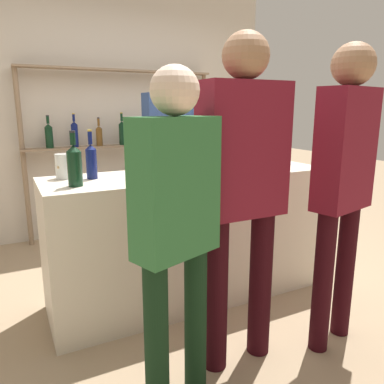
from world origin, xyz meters
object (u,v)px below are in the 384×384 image
Objects in this scene: counter_bottle_0 at (256,150)px; customer_right at (344,173)px; ice_bucket at (247,155)px; customer_center at (242,180)px; counter_bottle_1 at (278,149)px; counter_bottle_2 at (74,164)px; wine_glass at (163,157)px; counter_bottle_4 at (222,153)px; cork_jar at (64,166)px; customer_left at (176,218)px; counter_bottle_3 at (91,160)px; server_behind_counter at (171,147)px.

customer_right reaches higher than counter_bottle_0.
customer_center is at bearing -126.46° from ice_bucket.
counter_bottle_1 is (0.24, 0.02, -0.01)m from counter_bottle_0.
counter_bottle_2 is 1.90× the size of wine_glass.
counter_bottle_4 is 2.19× the size of cork_jar.
counter_bottle_2 is 0.61m from wine_glass.
customer_left is at bearing 77.83° from customer_right.
counter_bottle_2 is at bearing -177.58° from counter_bottle_4.
customer_center is (-0.94, -0.86, -0.03)m from counter_bottle_1.
ice_bucket is at bearing 1.99° from counter_bottle_2.
cork_jar is (-1.07, 0.25, -0.06)m from counter_bottle_4.
customer_center reaches higher than customer_right.
cork_jar is (-0.16, 0.10, -0.04)m from counter_bottle_3.
customer_left is 0.91× the size of customer_right.
cork_jar is at bearing -3.81° from customer_left.
wine_glass is 0.10× the size of server_behind_counter.
counter_bottle_3 is at bearing -10.94° from customer_left.
cork_jar is 0.09× the size of server_behind_counter.
counter_bottle_1 is 0.43m from ice_bucket.
counter_bottle_0 is 0.20× the size of server_behind_counter.
counter_bottle_2 is 1.02× the size of counter_bottle_3.
counter_bottle_4 is 0.22× the size of customer_left.
counter_bottle_3 is at bearing 34.11° from customer_center.
wine_glass is at bearing 9.18° from counter_bottle_2.
server_behind_counter is (0.47, 0.94, -0.05)m from wine_glass.
counter_bottle_2 is at bearing -125.55° from counter_bottle_3.
server_behind_counter is at bearing 100.96° from ice_bucket.
counter_bottle_3 is 0.91× the size of counter_bottle_4.
counter_bottle_1 is at bearing 18.56° from ice_bucket.
counter_bottle_3 is at bearing -32.14° from cork_jar.
counter_bottle_2 is 0.21× the size of customer_left.
cork_jar is at bearing 168.90° from ice_bucket.
server_behind_counter is at bearing 125.01° from counter_bottle_1.
counter_bottle_4 is at bearing -167.65° from counter_bottle_1.
counter_bottle_4 is at bearing -0.65° from server_behind_counter.
counter_bottle_0 is 1.07× the size of counter_bottle_1.
counter_bottle_0 reaches higher than counter_bottle_3.
counter_bottle_2 is 1.26m from ice_bucket.
cork_jar is at bearing 147.86° from counter_bottle_3.
counter_bottle_1 is 2.02× the size of cork_jar.
counter_bottle_0 is at bearing 35.24° from ice_bucket.
wine_glass is 0.10× the size of customer_right.
counter_bottle_3 is 0.18× the size of customer_right.
ice_bucket is at bearing -67.80° from customer_left.
counter_bottle_0 is 1.09× the size of counter_bottle_3.
counter_bottle_0 is 1.45m from cork_jar.
counter_bottle_3 is at bearing 54.45° from counter_bottle_2.
counter_bottle_1 is 0.18× the size of server_behind_counter.
counter_bottle_0 reaches higher than ice_bucket.
counter_bottle_3 is 1.13m from ice_bucket.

